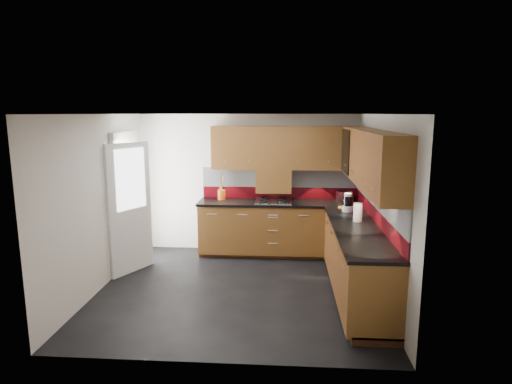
# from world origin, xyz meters

# --- Properties ---
(room) EXTENTS (4.00, 3.80, 2.64)m
(room) POSITION_xyz_m (0.00, 0.00, 1.50)
(room) COLOR black
(base_cabinets) EXTENTS (2.70, 3.20, 0.95)m
(base_cabinets) POSITION_xyz_m (1.07, 0.72, 0.44)
(base_cabinets) COLOR #5D2D14
(base_cabinets) RESTS_ON room
(countertop) EXTENTS (2.72, 3.22, 0.04)m
(countertop) POSITION_xyz_m (1.05, 0.70, 0.92)
(countertop) COLOR black
(countertop) RESTS_ON base_cabinets
(backsplash) EXTENTS (2.70, 3.20, 0.54)m
(backsplash) POSITION_xyz_m (1.28, 0.93, 1.21)
(backsplash) COLOR maroon
(backsplash) RESTS_ON countertop
(upper_cabinets) EXTENTS (2.50, 3.20, 0.72)m
(upper_cabinets) POSITION_xyz_m (1.23, 0.78, 1.84)
(upper_cabinets) COLOR #5D2D14
(upper_cabinets) RESTS_ON room
(extractor_hood) EXTENTS (0.60, 0.33, 0.40)m
(extractor_hood) POSITION_xyz_m (0.45, 1.64, 1.28)
(extractor_hood) COLOR #5D2D14
(extractor_hood) RESTS_ON room
(glass_cabinet) EXTENTS (0.32, 0.80, 0.66)m
(glass_cabinet) POSITION_xyz_m (1.71, 1.07, 1.87)
(glass_cabinet) COLOR black
(glass_cabinet) RESTS_ON room
(back_door) EXTENTS (0.42, 1.19, 2.04)m
(back_door) POSITION_xyz_m (-1.78, 0.75, 1.03)
(back_door) COLOR white
(back_door) RESTS_ON room
(gas_hob) EXTENTS (0.61, 0.53, 0.05)m
(gas_hob) POSITION_xyz_m (0.45, 1.47, 0.96)
(gas_hob) COLOR silver
(gas_hob) RESTS_ON countertop
(utensil_pot) EXTENTS (0.13, 0.13, 0.47)m
(utensil_pot) POSITION_xyz_m (-0.45, 1.63, 1.04)
(utensil_pot) COLOR #C95712
(utensil_pot) RESTS_ON countertop
(toaster) EXTENTS (0.26, 0.19, 0.18)m
(toaster) POSITION_xyz_m (1.64, 1.60, 1.02)
(toaster) COLOR silver
(toaster) RESTS_ON countertop
(food_processor) EXTENTS (0.17, 0.17, 0.28)m
(food_processor) POSITION_xyz_m (1.60, 0.84, 1.07)
(food_processor) COLOR white
(food_processor) RESTS_ON countertop
(paper_towel) EXTENTS (0.14, 0.14, 0.26)m
(paper_towel) POSITION_xyz_m (1.65, 0.24, 1.07)
(paper_towel) COLOR white
(paper_towel) RESTS_ON countertop
(orange_cloth) EXTENTS (0.15, 0.13, 0.02)m
(orange_cloth) POSITION_xyz_m (1.56, 1.08, 0.95)
(orange_cloth) COLOR orange
(orange_cloth) RESTS_ON countertop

